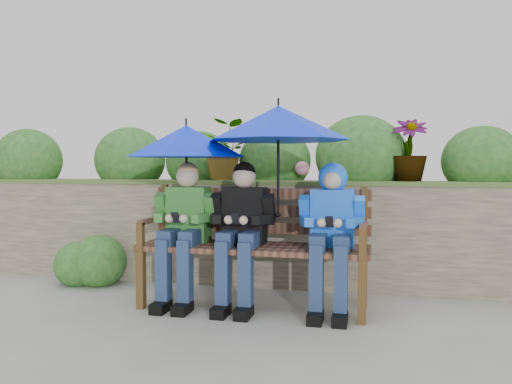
% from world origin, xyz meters
% --- Properties ---
extents(ground, '(60.00, 60.00, 0.00)m').
position_xyz_m(ground, '(0.00, 0.00, 0.00)').
color(ground, slate).
rests_on(ground, ground).
extents(garden_backdrop, '(8.00, 2.88, 1.72)m').
position_xyz_m(garden_backdrop, '(-0.04, 1.63, 0.57)').
color(garden_backdrop, '#5D574A').
rests_on(garden_backdrop, ground).
extents(park_bench, '(1.91, 0.56, 1.01)m').
position_xyz_m(park_bench, '(0.02, -0.01, 0.57)').
color(park_bench, '#483318').
rests_on(park_bench, ground).
extents(boy_left, '(0.52, 0.61, 1.21)m').
position_xyz_m(boy_left, '(-0.58, -0.10, 0.68)').
color(boy_left, '#397A2F').
rests_on(boy_left, ground).
extents(boy_middle, '(0.53, 0.61, 1.21)m').
position_xyz_m(boy_middle, '(-0.08, -0.10, 0.68)').
color(boy_middle, black).
rests_on(boy_middle, ground).
extents(boy_right, '(0.52, 0.63, 1.20)m').
position_xyz_m(boy_right, '(0.66, -0.09, 0.72)').
color(boy_right, blue).
rests_on(boy_right, ground).
extents(umbrella_left, '(1.03, 1.03, 0.84)m').
position_xyz_m(umbrella_left, '(-0.58, -0.04, 1.38)').
color(umbrella_left, '#001FE9').
rests_on(umbrella_left, ground).
extents(umbrella_right, '(1.16, 1.16, 0.96)m').
position_xyz_m(umbrella_right, '(0.23, -0.11, 1.52)').
color(umbrella_right, '#001FE9').
rests_on(umbrella_right, ground).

